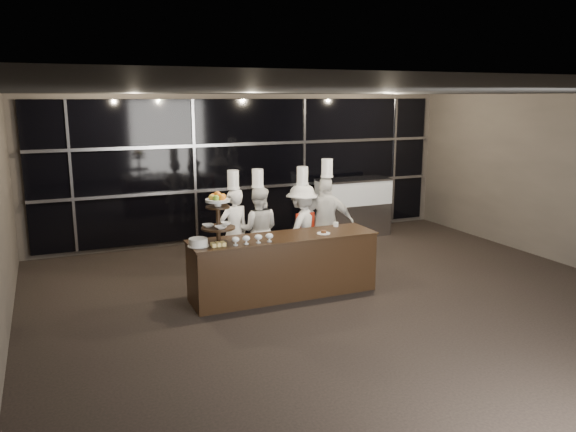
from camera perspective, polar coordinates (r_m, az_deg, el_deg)
name	(u,v)px	position (r m, az deg, el deg)	size (l,w,h in m)	color
room	(381,212)	(7.30, 9.46, 0.43)	(10.00, 10.00, 10.00)	black
window_wall	(251,168)	(11.69, -3.76, 4.92)	(8.60, 0.10, 2.80)	black
buffet_counter	(284,265)	(8.45, -0.44, -5.05)	(2.84, 0.74, 0.92)	black
display_stand	(218,214)	(7.90, -7.14, 0.20)	(0.48, 0.48, 0.74)	black
compotes	(252,238)	(7.90, -3.63, -2.24)	(0.62, 0.11, 0.12)	silver
layer_cake	(198,242)	(7.86, -9.11, -2.66)	(0.30, 0.30, 0.11)	white
pastry_squares	(218,244)	(7.82, -7.10, -2.87)	(0.20, 0.13, 0.05)	#F8DB79
small_plate	(324,233)	(8.49, 3.63, -1.71)	(0.20, 0.20, 0.05)	white
chef_cup	(336,224)	(8.96, 4.88, -0.85)	(0.08, 0.08, 0.07)	white
display_case	(353,204)	(12.12, 6.63, 1.21)	(1.55, 0.68, 1.24)	#A5A5AA
chef_a	(234,230)	(9.35, -5.50, -1.45)	(0.61, 0.47, 1.78)	white
chef_b	(258,229)	(9.52, -3.04, -1.30)	(0.87, 0.79, 1.77)	silver
chef_c	(302,227)	(9.60, 1.44, -1.11)	(1.12, 0.99, 1.80)	white
chef_d	(326,223)	(9.63, 3.91, -0.68)	(1.03, 0.80, 1.93)	silver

